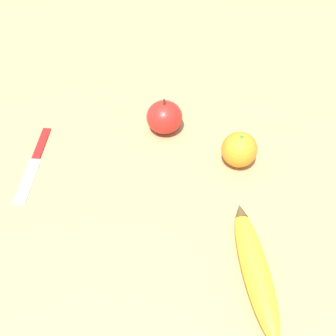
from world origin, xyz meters
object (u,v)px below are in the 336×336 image
Objects in this scene: banana at (255,269)px; apple at (164,117)px; paring_knife at (35,160)px; orange at (239,150)px.

banana is 2.94× the size of apple.
banana is at bearing 152.31° from paring_knife.
orange reaches higher than paring_knife.
apple reaches higher than paring_knife.
apple is 0.27m from paring_knife.
paring_knife is (0.09, 0.39, -0.03)m from orange.
apple is at bearing 44.58° from orange.
orange is at bearing -135.42° from apple.
paring_knife is (0.32, 0.34, -0.02)m from banana.
banana is 3.41× the size of orange.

